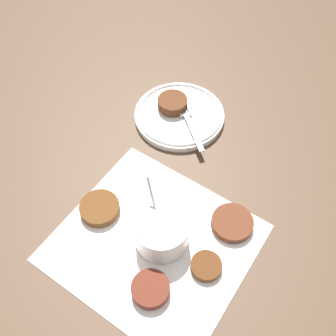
% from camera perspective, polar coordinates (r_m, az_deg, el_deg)
% --- Properties ---
extents(ground_plane, '(4.00, 4.00, 0.00)m').
position_cam_1_polar(ground_plane, '(0.77, -3.08, -10.94)').
color(ground_plane, '#4C3828').
extents(napkin, '(0.38, 0.35, 0.00)m').
position_cam_1_polar(napkin, '(0.77, -2.06, -10.75)').
color(napkin, white).
rests_on(napkin, ground_plane).
extents(sauce_bowl, '(0.11, 0.10, 0.12)m').
position_cam_1_polar(sauce_bowl, '(0.75, -0.99, -9.32)').
color(sauce_bowl, white).
rests_on(sauce_bowl, napkin).
extents(fritter_0, '(0.08, 0.08, 0.02)m').
position_cam_1_polar(fritter_0, '(0.81, -9.89, -5.76)').
color(fritter_0, '#583519').
rests_on(fritter_0, napkin).
extents(fritter_1, '(0.07, 0.07, 0.02)m').
position_cam_1_polar(fritter_1, '(0.73, -2.56, -17.14)').
color(fritter_1, '#5A281B').
rests_on(fritter_1, napkin).
extents(fritter_2, '(0.08, 0.08, 0.02)m').
position_cam_1_polar(fritter_2, '(0.79, 9.31, -7.86)').
color(fritter_2, '#582E1C').
rests_on(fritter_2, napkin).
extents(fritter_3, '(0.06, 0.06, 0.01)m').
position_cam_1_polar(fritter_3, '(0.75, 5.55, -13.97)').
color(fritter_3, '#512D16').
rests_on(fritter_3, napkin).
extents(serving_plate, '(0.21, 0.21, 0.02)m').
position_cam_1_polar(serving_plate, '(0.95, 1.66, 7.75)').
color(serving_plate, white).
rests_on(serving_plate, ground_plane).
extents(fritter_on_plate, '(0.07, 0.07, 0.02)m').
position_cam_1_polar(fritter_on_plate, '(0.95, 0.64, 9.48)').
color(fritter_on_plate, '#512D19').
rests_on(fritter_on_plate, serving_plate).
extents(fork, '(0.14, 0.14, 0.00)m').
position_cam_1_polar(fork, '(0.93, 2.72, 7.57)').
color(fork, silver).
rests_on(fork, serving_plate).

